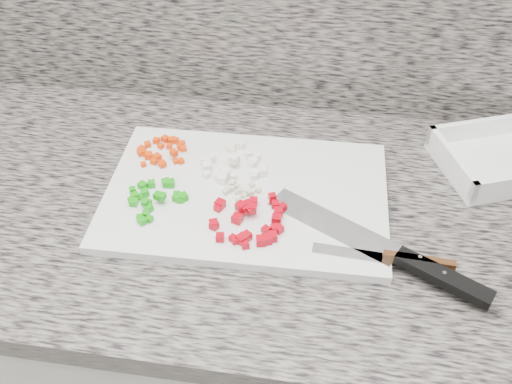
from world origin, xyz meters
TOP-DOWN VIEW (x-y plane):
  - cabinet at (0.00, 1.44)m, footprint 3.92×0.62m
  - countertop at (0.00, 1.44)m, footprint 3.96×0.64m
  - cutting_board at (0.05, 1.45)m, footprint 0.48×0.33m
  - carrot_pile at (-0.12, 1.53)m, footprint 0.09×0.09m
  - onion_pile at (0.02, 1.50)m, footprint 0.12×0.11m
  - green_pepper_pile at (-0.09, 1.40)m, footprint 0.10×0.11m
  - red_pepper_pile at (0.07, 1.37)m, footprint 0.12×0.13m
  - garlic_pile at (0.04, 1.44)m, footprint 0.06×0.05m
  - chef_knife at (0.31, 1.33)m, footprint 0.34×0.21m
  - paring_knife at (0.30, 1.33)m, footprint 0.21×0.03m
  - tray at (0.50, 1.60)m, footprint 0.28×0.24m

SIDE VIEW (x-z plane):
  - cabinet at x=0.00m, z-range 0.00..0.86m
  - countertop at x=0.00m, z-range 0.86..0.90m
  - cutting_board at x=0.05m, z-range 0.90..0.92m
  - tray at x=0.50m, z-range 0.89..0.94m
  - garlic_pile at x=0.04m, z-range 0.92..0.93m
  - chef_knife at x=0.31m, z-range 0.91..0.93m
  - carrot_pile at x=-0.12m, z-range 0.91..0.93m
  - paring_knife at x=0.30m, z-range 0.91..0.93m
  - green_pepper_pile at x=-0.09m, z-range 0.91..0.93m
  - onion_pile at x=0.02m, z-range 0.91..0.94m
  - red_pepper_pile at x=0.07m, z-range 0.91..0.94m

